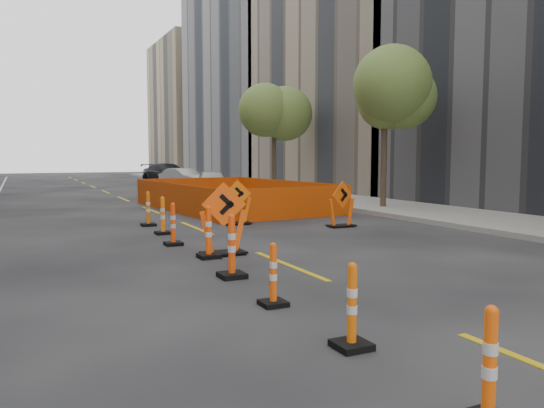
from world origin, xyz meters
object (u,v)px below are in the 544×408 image
channelizer_5 (209,232)px  channelizer_8 (148,209)px  channelizer_1 (490,367)px  channelizer_6 (173,224)px  channelizer_7 (163,215)px  chevron_sign_center (237,202)px  parked_car_near (212,182)px  channelizer_4 (232,246)px  chevron_sign_left (223,219)px  parked_car_mid (184,178)px  channelizer_2 (352,306)px  chevron_sign_right (342,204)px  parked_car_far (167,174)px  channelizer_3 (273,274)px

channelizer_5 → channelizer_8: (0.00, 5.71, -0.02)m
channelizer_1 → channelizer_6: (0.04, 9.52, 0.02)m
channelizer_7 → chevron_sign_center: chevron_sign_center is taller
channelizer_6 → parked_car_near: 17.61m
channelizer_4 → channelizer_6: 3.81m
chevron_sign_left → parked_car_mid: (5.96, 23.45, -0.11)m
channelizer_2 → channelizer_7: (0.26, 9.52, 0.03)m
channelizer_7 → channelizer_8: bearing=89.3°
channelizer_1 → channelizer_7: size_ratio=0.95×
channelizer_7 → parked_car_mid: parked_car_mid is taller
channelizer_1 → channelizer_4: (0.06, 5.71, 0.07)m
channelizer_8 → chevron_sign_right: bearing=-27.8°
channelizer_5 → parked_car_near: size_ratio=0.27×
chevron_sign_left → parked_car_far: size_ratio=0.29×
channelizer_4 → channelizer_6: (-0.03, 3.81, -0.05)m
channelizer_6 → parked_car_far: 28.73m
chevron_sign_center → chevron_sign_left: bearing=-93.0°
channelizer_5 → channelizer_8: 5.71m
channelizer_2 → chevron_sign_right: chevron_sign_right is taller
channelizer_3 → channelizer_5: channelizer_5 is taller
channelizer_7 → channelizer_5: bearing=-89.7°
channelizer_3 → channelizer_8: (0.33, 9.52, 0.08)m
channelizer_1 → chevron_sign_center: size_ratio=0.70×
parked_car_near → parked_car_far: 11.55m
channelizer_7 → channelizer_3: bearing=-92.3°
channelizer_6 → channelizer_8: bearing=86.3°
channelizer_8 → parked_car_near: parked_car_near is taller
channelizer_1 → channelizer_4: 5.71m
channelizer_1 → parked_car_mid: parked_car_mid is taller
channelizer_3 → parked_car_near: (6.74, 22.02, 0.24)m
channelizer_7 → channelizer_1: bearing=-91.3°
channelizer_2 → channelizer_3: size_ratio=1.07×
channelizer_5 → parked_car_near: (6.41, 18.21, 0.14)m
chevron_sign_left → chevron_sign_center: (2.19, 4.65, -0.09)m
channelizer_4 → channelizer_6: size_ratio=1.10×
channelizer_8 → chevron_sign_left: 5.53m
channelizer_5 → channelizer_7: size_ratio=1.07×
channelizer_6 → channelizer_5: bearing=-82.6°
channelizer_1 → chevron_sign_left: (0.69, 7.82, 0.30)m
channelizer_5 → parked_car_mid: bearing=74.9°
channelizer_1 → channelizer_5: size_ratio=0.89×
channelizer_5 → channelizer_7: bearing=90.3°
channelizer_7 → parked_car_far: (6.84, 25.95, 0.28)m
channelizer_6 → chevron_sign_left: 1.84m
parked_car_far → chevron_sign_center: bearing=-112.6°
channelizer_6 → channelizer_8: channelizer_8 is taller
channelizer_7 → channelizer_6: bearing=-96.7°
channelizer_7 → chevron_sign_left: 3.64m
channelizer_4 → chevron_sign_left: size_ratio=0.72×
channelizer_1 → parked_car_far: size_ratio=0.18×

